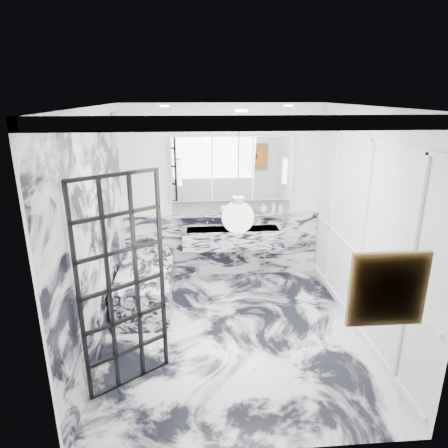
{
  "coord_description": "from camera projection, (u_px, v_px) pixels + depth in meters",
  "views": [
    {
      "loc": [
        -0.47,
        -4.42,
        2.94
      ],
      "look_at": [
        -0.07,
        0.5,
        1.31
      ],
      "focal_mm": 32.0,
      "sensor_mm": 36.0,
      "label": 1
    }
  ],
  "objects": [
    {
      "name": "sconce_left",
      "position": [
        179.0,
        173.0,
        6.08
      ],
      "size": [
        0.07,
        0.07,
        0.4
      ],
      "primitive_type": "cylinder",
      "color": "white",
      "rests_on": "mirror_cabinet"
    },
    {
      "name": "pendant_light",
      "position": [
        238.0,
        217.0,
        3.22
      ],
      "size": [
        0.26,
        0.26,
        0.26
      ],
      "primitive_type": "sphere",
      "color": "white",
      "rests_on": "ceiling"
    },
    {
      "name": "soap_bottle_c",
      "position": [
        263.0,
        208.0,
        6.44
      ],
      "size": [
        0.13,
        0.13,
        0.16
      ],
      "primitive_type": "imported",
      "rotation": [
        0.0,
        0.0,
        0.03
      ],
      "color": "silver",
      "rests_on": "ledge"
    },
    {
      "name": "bathtub",
      "position": [
        147.0,
        285.0,
        5.81
      ],
      "size": [
        0.75,
        1.65,
        0.55
      ],
      "primitive_type": "cube",
      "color": "silver",
      "rests_on": "floor"
    },
    {
      "name": "wall_left",
      "position": [
        95.0,
        234.0,
        4.58
      ],
      "size": [
        0.0,
        3.6,
        3.6
      ],
      "primitive_type": "plane",
      "rotation": [
        1.57,
        0.0,
        1.57
      ],
      "color": "white",
      "rests_on": "floor"
    },
    {
      "name": "face_pot",
      "position": [
        224.0,
        209.0,
        6.4
      ],
      "size": [
        0.15,
        0.15,
        0.15
      ],
      "primitive_type": "sphere",
      "color": "white",
      "rests_on": "ledge"
    },
    {
      "name": "mirror_cabinet",
      "position": [
        232.0,
        168.0,
        6.22
      ],
      "size": [
        1.9,
        0.16,
        1.0
      ],
      "primitive_type": "cube",
      "color": "white",
      "rests_on": "wall_back"
    },
    {
      "name": "flower_vase",
      "position": [
        162.0,
        281.0,
        5.18
      ],
      "size": [
        0.08,
        0.08,
        0.12
      ],
      "primitive_type": "cylinder",
      "color": "silver",
      "rests_on": "bathtub"
    },
    {
      "name": "wall_back",
      "position": [
        222.0,
        194.0,
        6.41
      ],
      "size": [
        3.6,
        0.0,
        3.6
      ],
      "primitive_type": "plane",
      "rotation": [
        1.57,
        0.0,
        0.0
      ],
      "color": "white",
      "rests_on": "floor"
    },
    {
      "name": "subway_tile",
      "position": [
        231.0,
        205.0,
        6.46
      ],
      "size": [
        1.9,
        0.03,
        0.23
      ],
      "primitive_type": "cube",
      "color": "white",
      "rests_on": "wall_back"
    },
    {
      "name": "soap_bottle_a",
      "position": [
        274.0,
        207.0,
        6.45
      ],
      "size": [
        0.1,
        0.1,
        0.2
      ],
      "primitive_type": "imported",
      "rotation": [
        0.0,
        0.0,
        0.35
      ],
      "color": "#8C5919",
      "rests_on": "ledge"
    },
    {
      "name": "marble_clad_left",
      "position": [
        97.0,
        238.0,
        4.6
      ],
      "size": [
        0.02,
        3.56,
        2.68
      ],
      "primitive_type": "cube",
      "color": "silver",
      "rests_on": "floor"
    },
    {
      "name": "marble_clad_back",
      "position": [
        222.0,
        245.0,
        6.66
      ],
      "size": [
        3.18,
        0.05,
        1.05
      ],
      "primitive_type": "cube",
      "color": "silver",
      "rests_on": "floor"
    },
    {
      "name": "trough_sink",
      "position": [
        233.0,
        238.0,
        6.4
      ],
      "size": [
        1.6,
        0.45,
        0.3
      ],
      "primitive_type": "cube",
      "color": "silver",
      "rests_on": "wall_back"
    },
    {
      "name": "artwork",
      "position": [
        388.0,
        289.0,
        3.08
      ],
      "size": [
        0.52,
        0.05,
        0.52
      ],
      "primitive_type": "cube",
      "color": "orange",
      "rests_on": "wall_front"
    },
    {
      "name": "ceiling",
      "position": [
        235.0,
        107.0,
        4.27
      ],
      "size": [
        3.6,
        3.6,
        0.0
      ],
      "primitive_type": "plane",
      "rotation": [
        3.14,
        0.0,
        0.0
      ],
      "color": "white",
      "rests_on": "wall_back"
    },
    {
      "name": "floor",
      "position": [
        233.0,
        333.0,
        5.14
      ],
      "size": [
        3.6,
        3.6,
        0.0
      ],
      "primitive_type": "plane",
      "color": "silver",
      "rests_on": "ground"
    },
    {
      "name": "ledge",
      "position": [
        232.0,
        214.0,
        6.45
      ],
      "size": [
        1.9,
        0.14,
        0.04
      ],
      "primitive_type": "cube",
      "color": "silver",
      "rests_on": "wall_back"
    },
    {
      "name": "amber_bottle",
      "position": [
        254.0,
        210.0,
        6.44
      ],
      "size": [
        0.04,
        0.04,
        0.1
      ],
      "primitive_type": "cylinder",
      "color": "#8C5919",
      "rests_on": "ledge"
    },
    {
      "name": "sconce_right",
      "position": [
        285.0,
        171.0,
        6.2
      ],
      "size": [
        0.07,
        0.07,
        0.4
      ],
      "primitive_type": "cylinder",
      "color": "white",
      "rests_on": "mirror_cabinet"
    },
    {
      "name": "soap_bottle_b",
      "position": [
        280.0,
        208.0,
        6.47
      ],
      "size": [
        0.08,
        0.08,
        0.15
      ],
      "primitive_type": "imported",
      "rotation": [
        0.0,
        0.0,
        0.23
      ],
      "color": "#4C4C51",
      "rests_on": "ledge"
    },
    {
      "name": "wall_right",
      "position": [
        365.0,
        227.0,
        4.82
      ],
      "size": [
        0.0,
        3.6,
        3.6
      ],
      "primitive_type": "plane",
      "rotation": [
        1.57,
        0.0,
        -1.57
      ],
      "color": "white",
      "rests_on": "floor"
    },
    {
      "name": "crittall_door",
      "position": [
        123.0,
        286.0,
        3.95
      ],
      "size": [
        0.74,
        0.54,
        2.24
      ],
      "primitive_type": null,
      "rotation": [
        0.0,
        0.0,
        0.61
      ],
      "color": "black",
      "rests_on": "floor"
    },
    {
      "name": "panel_molding",
      "position": [
        363.0,
        234.0,
        4.85
      ],
      "size": [
        0.03,
        3.4,
        2.3
      ],
      "primitive_type": "cube",
      "color": "white",
      "rests_on": "floor"
    },
    {
      "name": "wall_front",
      "position": [
        258.0,
        308.0,
        3.0
      ],
      "size": [
        3.6,
        0.0,
        3.6
      ],
      "primitive_type": "plane",
      "rotation": [
        -1.57,
        0.0,
        0.0
      ],
      "color": "white",
      "rests_on": "floor"
    }
  ]
}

